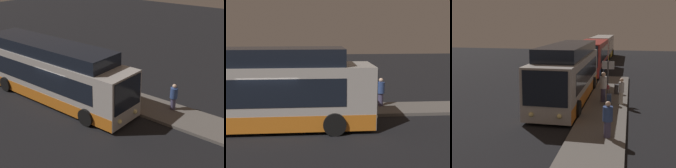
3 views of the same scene
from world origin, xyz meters
TOP-DOWN VIEW (x-y plane):
  - ground at (0.00, 0.00)m, footprint 80.00×80.00m
  - platform at (0.00, 2.83)m, footprint 20.00×2.45m
  - bus_lead at (-1.18, 0.25)m, footprint 11.35×2.82m
  - passenger_boarding at (-0.50, 2.57)m, footprint 0.68×0.68m
  - passenger_waiting at (-0.12, 3.67)m, footprint 0.44×0.44m
  - passenger_with_bags at (5.60, 3.28)m, footprint 0.58×0.58m
  - suitcase at (-0.06, 2.97)m, footprint 0.43×0.25m
  - sign_post at (-1.49, 2.76)m, footprint 0.10×0.78m
  - trash_bin at (-2.90, 3.35)m, footprint 0.44×0.44m

SIDE VIEW (x-z plane):
  - ground at x=0.00m, z-range 0.00..0.00m
  - platform at x=0.00m, z-range 0.00..0.16m
  - suitcase at x=-0.06m, z-range 0.04..0.87m
  - trash_bin at x=-2.90m, z-range 0.16..0.81m
  - passenger_with_bags at x=5.60m, z-range 0.21..1.79m
  - passenger_waiting at x=-0.12m, z-range 0.24..1.81m
  - passenger_boarding at x=-0.50m, z-range 0.23..2.08m
  - bus_lead at x=-1.18m, z-range -0.17..3.45m
  - sign_post at x=-1.49m, z-range 0.53..2.97m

